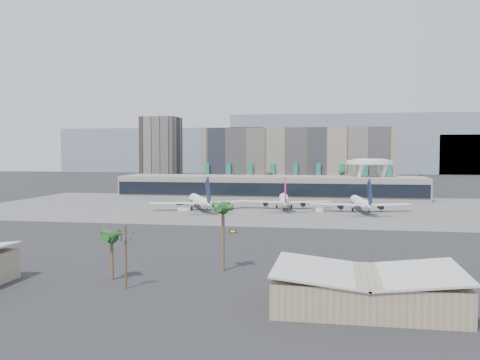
% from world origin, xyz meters
% --- Properties ---
extents(ground, '(900.00, 900.00, 0.00)m').
position_xyz_m(ground, '(0.00, 0.00, 0.00)').
color(ground, '#232326').
rests_on(ground, ground).
extents(apron_pad, '(260.00, 130.00, 0.06)m').
position_xyz_m(apron_pad, '(0.00, 55.00, 0.03)').
color(apron_pad, '#5B5B59').
rests_on(apron_pad, ground).
extents(mountain_ridge, '(680.00, 60.00, 70.00)m').
position_xyz_m(mountain_ridge, '(27.88, 470.00, 29.89)').
color(mountain_ridge, gray).
rests_on(mountain_ridge, ground).
extents(hotel, '(140.00, 30.00, 42.00)m').
position_xyz_m(hotel, '(10.00, 174.41, 16.81)').
color(hotel, gray).
rests_on(hotel, ground).
extents(office_tower, '(30.00, 30.00, 52.00)m').
position_xyz_m(office_tower, '(-95.00, 200.00, 22.94)').
color(office_tower, black).
rests_on(office_tower, ground).
extents(terminal, '(170.00, 32.50, 14.50)m').
position_xyz_m(terminal, '(0.00, 109.84, 6.52)').
color(terminal, gray).
rests_on(terminal, ground).
extents(saucer_structure, '(26.00, 26.00, 21.89)m').
position_xyz_m(saucer_structure, '(55.00, 116.00, 18.45)').
color(saucer_structure, white).
rests_on(saucer_structure, ground).
extents(palm_row, '(157.80, 2.80, 13.10)m').
position_xyz_m(palm_row, '(7.00, 145.00, 10.50)').
color(palm_row, brown).
rests_on(palm_row, ground).
extents(hangar_right, '(30.55, 20.60, 6.89)m').
position_xyz_m(hangar_right, '(42.00, -100.00, 2.95)').
color(hangar_right, '#968564').
rests_on(hangar_right, ground).
extents(utility_pole, '(3.20, 0.85, 12.00)m').
position_xyz_m(utility_pole, '(-2.00, -96.09, 7.14)').
color(utility_pole, '#4C3826').
rests_on(utility_pole, ground).
extents(airliner_left, '(41.37, 42.58, 15.78)m').
position_xyz_m(airliner_left, '(-22.62, 38.41, 3.98)').
color(airliner_left, white).
rests_on(airliner_left, ground).
extents(airliner_centre, '(42.47, 43.93, 15.19)m').
position_xyz_m(airliner_centre, '(13.61, 50.71, 3.83)').
color(airliner_centre, white).
rests_on(airliner_centre, ground).
extents(airliner_right, '(43.00, 44.51, 15.40)m').
position_xyz_m(airliner_right, '(47.28, 43.39, 3.88)').
color(airliner_right, white).
rests_on(airliner_right, ground).
extents(service_vehicle_a, '(5.62, 3.73, 2.52)m').
position_xyz_m(service_vehicle_a, '(-29.21, 35.20, 1.26)').
color(service_vehicle_a, white).
rests_on(service_vehicle_a, ground).
extents(service_vehicle_b, '(3.67, 2.48, 1.74)m').
position_xyz_m(service_vehicle_b, '(29.77, 41.93, 0.87)').
color(service_vehicle_b, silver).
rests_on(service_vehicle_b, ground).
extents(taxiway_sign, '(2.34, 0.74, 1.06)m').
position_xyz_m(taxiway_sign, '(4.52, -24.20, 0.52)').
color(taxiway_sign, black).
rests_on(taxiway_sign, ground).
extents(near_palm_a, '(6.00, 6.00, 10.21)m').
position_xyz_m(near_palm_a, '(-7.52, -89.76, 7.41)').
color(near_palm_a, brown).
rests_on(near_palm_a, ground).
extents(near_palm_b, '(6.00, 6.00, 15.13)m').
position_xyz_m(near_palm_b, '(12.84, -77.83, 12.22)').
color(near_palm_b, brown).
rests_on(near_palm_b, ground).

